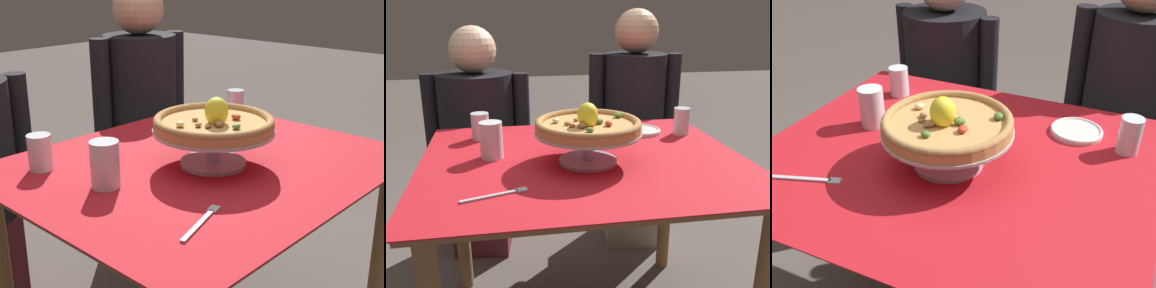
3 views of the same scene
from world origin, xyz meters
TOP-DOWN VIEW (x-y plane):
  - dining_table at (0.00, 0.00)m, footprint 1.13×0.96m
  - pizza_stand at (0.01, -0.04)m, footprint 0.36×0.36m
  - pizza at (0.01, -0.04)m, footprint 0.36×0.36m
  - water_glass_back_right at (0.46, 0.23)m, footprint 0.07×0.07m
  - water_glass_back_left at (-0.37, 0.30)m, footprint 0.07×0.07m
  - water_glass_side_left at (-0.32, 0.06)m, footprint 0.08×0.08m
  - side_plate at (0.30, 0.28)m, footprint 0.16×0.16m
  - dinner_fork at (-0.30, -0.27)m, footprint 0.19×0.08m
  - diner_left at (-0.41, 0.77)m, footprint 0.53×0.42m
  - diner_right at (0.41, 0.73)m, footprint 0.48×0.36m

SIDE VIEW (x-z plane):
  - diner_left at x=-0.41m, z-range 0.00..1.18m
  - diner_right at x=0.41m, z-range -0.02..1.24m
  - dining_table at x=0.00m, z-range 0.26..1.01m
  - dinner_fork at x=-0.30m, z-range 0.75..0.76m
  - side_plate at x=0.30m, z-range 0.75..0.77m
  - water_glass_back_left at x=-0.37m, z-range 0.74..0.85m
  - water_glass_back_right at x=0.46m, z-range 0.74..0.85m
  - water_glass_side_left at x=-0.32m, z-range 0.74..0.87m
  - pizza_stand at x=0.01m, z-range 0.77..0.88m
  - pizza at x=0.01m, z-range 0.83..0.93m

